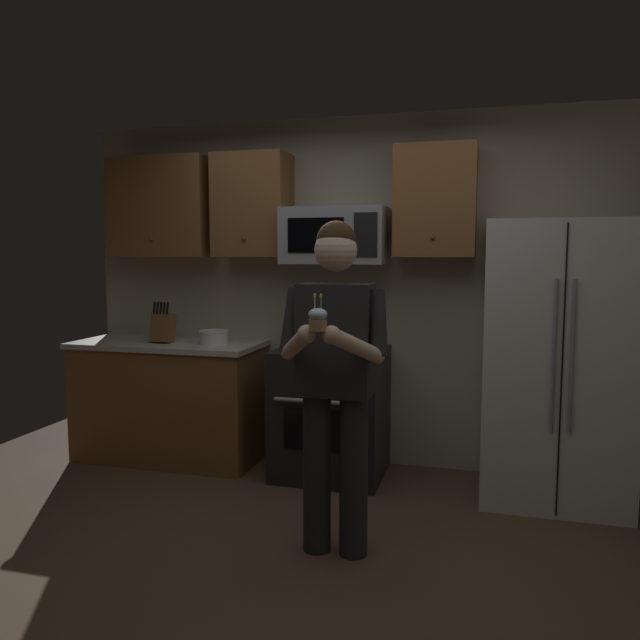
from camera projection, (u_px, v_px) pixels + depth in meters
name	position (u px, v px, depth m)	size (l,w,h in m)	color
ground_plane	(293.00, 567.00, 3.17)	(6.00, 6.00, 0.00)	brown
wall_back	(363.00, 293.00, 4.71)	(4.40, 0.10, 2.60)	#B7AD99
oven_range	(331.00, 412.00, 4.46)	(0.76, 0.70, 0.93)	black
microwave	(335.00, 236.00, 4.44)	(0.74, 0.41, 0.40)	#9EA0A5
refrigerator	(556.00, 362.00, 3.98)	(0.90, 0.75, 1.80)	white
cabinet_row_upper	(262.00, 206.00, 4.62)	(2.78, 0.36, 0.76)	brown
counter_left	(170.00, 400.00, 4.82)	(1.44, 0.66, 0.92)	brown
knife_block	(163.00, 327.00, 4.72)	(0.16, 0.15, 0.32)	brown
bowl_large_white	(214.00, 337.00, 4.63)	(0.22, 0.22, 0.10)	white
person	(335.00, 369.00, 3.22)	(0.60, 0.48, 1.76)	#262628
cupcake	(318.00, 319.00, 2.87)	(0.09, 0.09, 0.17)	#A87F56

